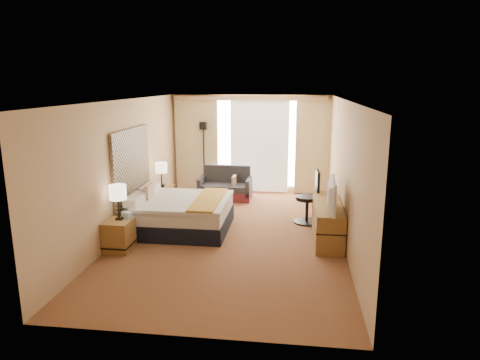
# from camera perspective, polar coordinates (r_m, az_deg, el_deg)

# --- Properties ---
(floor) EXTENTS (4.20, 7.00, 0.02)m
(floor) POSITION_cam_1_polar(r_m,az_deg,el_deg) (8.47, -1.08, -7.25)
(floor) COLOR #5A2719
(floor) RESTS_ON ground
(ceiling) EXTENTS (4.20, 7.00, 0.02)m
(ceiling) POSITION_cam_1_polar(r_m,az_deg,el_deg) (7.96, -1.16, 10.60)
(ceiling) COLOR white
(ceiling) RESTS_ON wall_back
(wall_back) EXTENTS (4.20, 0.02, 2.60)m
(wall_back) POSITION_cam_1_polar(r_m,az_deg,el_deg) (11.54, 1.40, 4.83)
(wall_back) COLOR tan
(wall_back) RESTS_ON ground
(wall_front) EXTENTS (4.20, 0.02, 2.60)m
(wall_front) POSITION_cam_1_polar(r_m,az_deg,el_deg) (4.80, -7.20, -6.91)
(wall_front) COLOR tan
(wall_front) RESTS_ON ground
(wall_left) EXTENTS (0.02, 7.00, 2.60)m
(wall_left) POSITION_cam_1_polar(r_m,az_deg,el_deg) (8.67, -14.99, 1.69)
(wall_left) COLOR tan
(wall_left) RESTS_ON ground
(wall_right) EXTENTS (0.02, 7.00, 2.60)m
(wall_right) POSITION_cam_1_polar(r_m,az_deg,el_deg) (8.09, 13.77, 0.98)
(wall_right) COLOR tan
(wall_right) RESTS_ON ground
(headboard) EXTENTS (0.06, 1.85, 1.50)m
(headboard) POSITION_cam_1_polar(r_m,az_deg,el_deg) (8.84, -14.26, 1.81)
(headboard) COLOR black
(headboard) RESTS_ON wall_left
(nightstand_left) EXTENTS (0.45, 0.52, 0.55)m
(nightstand_left) POSITION_cam_1_polar(r_m,az_deg,el_deg) (7.92, -15.85, -7.12)
(nightstand_left) COLOR olive
(nightstand_left) RESTS_ON floor
(nightstand_right) EXTENTS (0.45, 0.52, 0.55)m
(nightstand_right) POSITION_cam_1_polar(r_m,az_deg,el_deg) (10.15, -10.40, -2.42)
(nightstand_right) COLOR olive
(nightstand_right) RESTS_ON floor
(media_dresser) EXTENTS (0.50, 1.80, 0.70)m
(media_dresser) POSITION_cam_1_polar(r_m,az_deg,el_deg) (8.31, 11.56, -5.39)
(media_dresser) COLOR olive
(media_dresser) RESTS_ON floor
(window) EXTENTS (2.30, 0.02, 2.30)m
(window) POSITION_cam_1_polar(r_m,az_deg,el_deg) (11.49, 2.63, 4.89)
(window) COLOR white
(window) RESTS_ON wall_back
(curtains) EXTENTS (4.12, 0.19, 2.56)m
(curtains) POSITION_cam_1_polar(r_m,az_deg,el_deg) (11.42, 1.33, 5.29)
(curtains) COLOR beige
(curtains) RESTS_ON floor
(bed) EXTENTS (1.89, 1.73, 0.92)m
(bed) POSITION_cam_1_polar(r_m,az_deg,el_deg) (8.72, -7.86, -4.44)
(bed) COLOR black
(bed) RESTS_ON floor
(loveseat) EXTENTS (1.34, 0.74, 0.83)m
(loveseat) POSITION_cam_1_polar(r_m,az_deg,el_deg) (10.96, -1.92, -1.08)
(loveseat) COLOR maroon
(loveseat) RESTS_ON floor
(floor_lamp) EXTENTS (0.24, 0.24, 1.90)m
(floor_lamp) POSITION_cam_1_polar(r_m,az_deg,el_deg) (11.53, -4.88, 4.98)
(floor_lamp) COLOR black
(floor_lamp) RESTS_ON floor
(desk_chair) EXTENTS (0.55, 0.55, 1.13)m
(desk_chair) POSITION_cam_1_polar(r_m,az_deg,el_deg) (9.13, 9.34, -2.61)
(desk_chair) COLOR black
(desk_chair) RESTS_ON floor
(lamp_left) EXTENTS (0.30, 0.30, 0.63)m
(lamp_left) POSITION_cam_1_polar(r_m,az_deg,el_deg) (7.75, -16.00, -1.68)
(lamp_left) COLOR black
(lamp_left) RESTS_ON nightstand_left
(lamp_right) EXTENTS (0.27, 0.27, 0.57)m
(lamp_right) POSITION_cam_1_polar(r_m,az_deg,el_deg) (10.00, -10.47, 1.56)
(lamp_right) COLOR black
(lamp_right) RESTS_ON nightstand_right
(tissue_box) EXTENTS (0.15, 0.15, 0.11)m
(tissue_box) POSITION_cam_1_polar(r_m,az_deg,el_deg) (7.91, -14.73, -4.54)
(tissue_box) COLOR #8EC1DC
(tissue_box) RESTS_ON nightstand_left
(telephone) EXTENTS (0.21, 0.18, 0.07)m
(telephone) POSITION_cam_1_polar(r_m,az_deg,el_deg) (10.01, -10.60, -0.79)
(telephone) COLOR black
(telephone) RESTS_ON nightstand_right
(television) EXTENTS (0.17, 0.98, 0.56)m
(television) POSITION_cam_1_polar(r_m,az_deg,el_deg) (7.70, 11.64, -1.96)
(television) COLOR black
(television) RESTS_ON media_dresser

